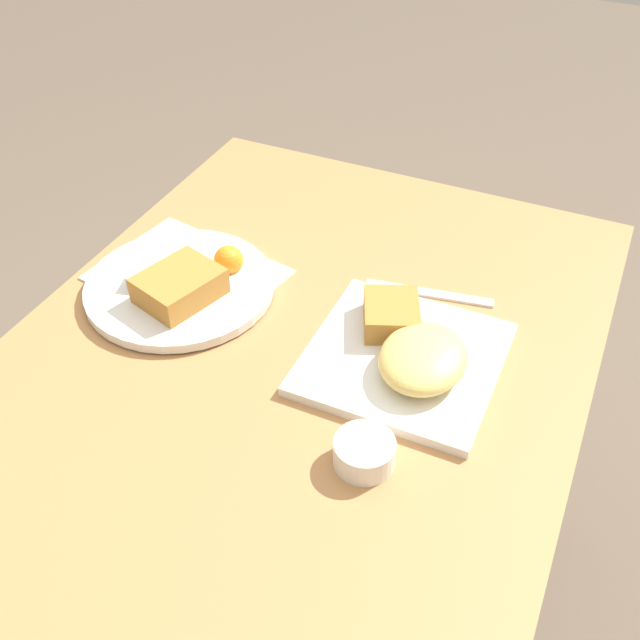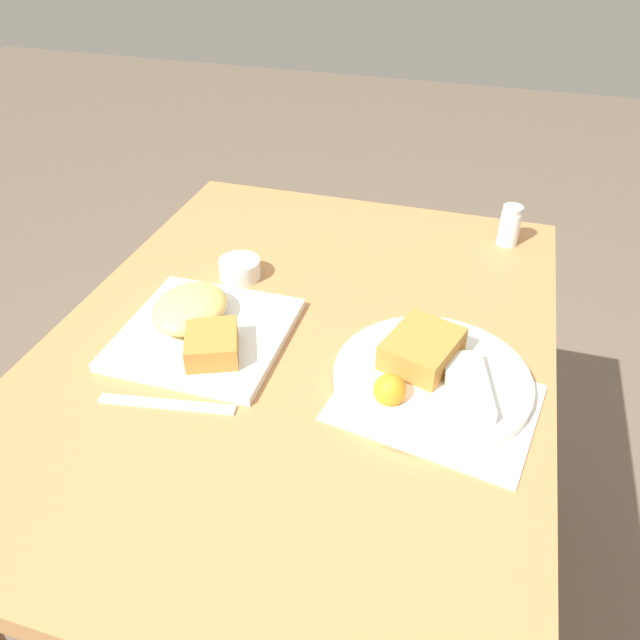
# 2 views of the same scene
# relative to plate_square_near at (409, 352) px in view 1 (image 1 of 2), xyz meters

# --- Properties ---
(ground_plane) EXTENTS (8.00, 8.00, 0.00)m
(ground_plane) POSITION_rel_plate_square_near_xyz_m (-0.03, 0.15, -0.73)
(ground_plane) COLOR brown
(dining_table) EXTENTS (0.99, 0.75, 0.71)m
(dining_table) POSITION_rel_plate_square_near_xyz_m (-0.03, 0.15, -0.11)
(dining_table) COLOR #B27A47
(dining_table) RESTS_ON ground_plane
(menu_card) EXTENTS (0.24, 0.29, 0.00)m
(menu_card) POSITION_rel_plate_square_near_xyz_m (0.04, 0.36, -0.02)
(menu_card) COLOR silver
(menu_card) RESTS_ON dining_table
(plate_square_near) EXTENTS (0.24, 0.24, 0.06)m
(plate_square_near) POSITION_rel_plate_square_near_xyz_m (0.00, 0.00, 0.00)
(plate_square_near) COLOR white
(plate_square_near) RESTS_ON dining_table
(plate_oval_far) EXTENTS (0.27, 0.27, 0.05)m
(plate_oval_far) POSITION_rel_plate_square_near_xyz_m (0.01, 0.35, -0.00)
(plate_oval_far) COLOR white
(plate_oval_far) RESTS_ON menu_card
(sauce_ramekin) EXTENTS (0.07, 0.07, 0.03)m
(sauce_ramekin) POSITION_rel_plate_square_near_xyz_m (-0.17, -0.01, -0.00)
(sauce_ramekin) COLOR white
(sauce_ramekin) RESTS_ON dining_table
(butter_knife) EXTENTS (0.05, 0.19, 0.00)m
(butter_knife) POSITION_rel_plate_square_near_xyz_m (0.15, 0.02, -0.02)
(butter_knife) COLOR silver
(butter_knife) RESTS_ON dining_table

